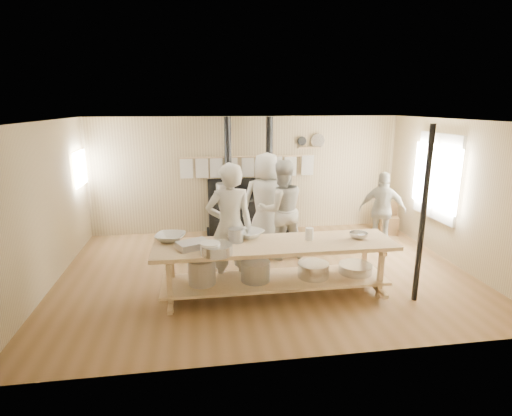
{
  "coord_description": "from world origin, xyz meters",
  "views": [
    {
      "loc": [
        -1.11,
        -6.41,
        2.84
      ],
      "look_at": [
        -0.13,
        0.2,
        1.11
      ],
      "focal_mm": 28.0,
      "sensor_mm": 36.0,
      "label": 1
    }
  ],
  "objects_px": {
    "cook_far_left": "(230,227)",
    "cook_by_window": "(274,202)",
    "chair": "(389,223)",
    "stove": "(249,212)",
    "prep_table": "(275,264)",
    "cook_left": "(281,210)",
    "cook_center": "(266,203)",
    "roasting_pan": "(193,245)",
    "cook_right": "(382,210)"
  },
  "relations": [
    {
      "from": "stove",
      "to": "cook_left",
      "type": "xyz_separation_m",
      "value": [
        0.42,
        -1.47,
        0.41
      ]
    },
    {
      "from": "cook_far_left",
      "to": "chair",
      "type": "relative_size",
      "value": 2.55
    },
    {
      "from": "cook_left",
      "to": "stove",
      "type": "bearing_deg",
      "value": -79.57
    },
    {
      "from": "cook_left",
      "to": "cook_center",
      "type": "bearing_deg",
      "value": -67.42
    },
    {
      "from": "cook_far_left",
      "to": "cook_right",
      "type": "bearing_deg",
      "value": -161.49
    },
    {
      "from": "cook_right",
      "to": "cook_by_window",
      "type": "bearing_deg",
      "value": -1.67
    },
    {
      "from": "chair",
      "to": "stove",
      "type": "bearing_deg",
      "value": -167.63
    },
    {
      "from": "stove",
      "to": "cook_center",
      "type": "distance_m",
      "value": 1.18
    },
    {
      "from": "cook_far_left",
      "to": "stove",
      "type": "bearing_deg",
      "value": -109.13
    },
    {
      "from": "cook_far_left",
      "to": "cook_right",
      "type": "height_order",
      "value": "cook_far_left"
    },
    {
      "from": "stove",
      "to": "chair",
      "type": "distance_m",
      "value": 3.2
    },
    {
      "from": "stove",
      "to": "chair",
      "type": "bearing_deg",
      "value": -6.86
    },
    {
      "from": "cook_far_left",
      "to": "chair",
      "type": "bearing_deg",
      "value": -154.78
    },
    {
      "from": "cook_center",
      "to": "roasting_pan",
      "type": "distance_m",
      "value": 2.44
    },
    {
      "from": "cook_by_window",
      "to": "prep_table",
      "type": "bearing_deg",
      "value": -79.7
    },
    {
      "from": "cook_by_window",
      "to": "chair",
      "type": "height_order",
      "value": "cook_by_window"
    },
    {
      "from": "cook_left",
      "to": "roasting_pan",
      "type": "bearing_deg",
      "value": 38.89
    },
    {
      "from": "cook_right",
      "to": "cook_by_window",
      "type": "height_order",
      "value": "cook_right"
    },
    {
      "from": "stove",
      "to": "roasting_pan",
      "type": "xyz_separation_m",
      "value": [
        -1.21,
        -3.06,
        0.38
      ]
    },
    {
      "from": "cook_center",
      "to": "cook_right",
      "type": "bearing_deg",
      "value": -170.76
    },
    {
      "from": "cook_left",
      "to": "cook_center",
      "type": "distance_m",
      "value": 0.46
    },
    {
      "from": "cook_center",
      "to": "cook_by_window",
      "type": "height_order",
      "value": "cook_center"
    },
    {
      "from": "stove",
      "to": "cook_by_window",
      "type": "xyz_separation_m",
      "value": [
        0.54,
        -0.17,
        0.26
      ]
    },
    {
      "from": "stove",
      "to": "roasting_pan",
      "type": "bearing_deg",
      "value": -111.52
    },
    {
      "from": "cook_by_window",
      "to": "cook_far_left",
      "type": "bearing_deg",
      "value": -94.49
    },
    {
      "from": "cook_far_left",
      "to": "cook_center",
      "type": "relative_size",
      "value": 1.02
    },
    {
      "from": "cook_by_window",
      "to": "roasting_pan",
      "type": "distance_m",
      "value": 3.38
    },
    {
      "from": "cook_center",
      "to": "roasting_pan",
      "type": "bearing_deg",
      "value": 67.67
    },
    {
      "from": "cook_far_left",
      "to": "roasting_pan",
      "type": "relative_size",
      "value": 4.59
    },
    {
      "from": "cook_by_window",
      "to": "chair",
      "type": "distance_m",
      "value": 2.68
    },
    {
      "from": "cook_far_left",
      "to": "cook_right",
      "type": "relative_size",
      "value": 1.29
    },
    {
      "from": "chair",
      "to": "roasting_pan",
      "type": "xyz_separation_m",
      "value": [
        -4.37,
        -2.68,
        0.67
      ]
    },
    {
      "from": "cook_by_window",
      "to": "chair",
      "type": "bearing_deg",
      "value": 16.46
    },
    {
      "from": "cook_far_left",
      "to": "cook_center",
      "type": "xyz_separation_m",
      "value": [
        0.84,
        1.58,
        -0.02
      ]
    },
    {
      "from": "cook_right",
      "to": "chair",
      "type": "relative_size",
      "value": 1.97
    },
    {
      "from": "prep_table",
      "to": "cook_left",
      "type": "bearing_deg",
      "value": 74.82
    },
    {
      "from": "prep_table",
      "to": "cook_right",
      "type": "height_order",
      "value": "cook_right"
    },
    {
      "from": "cook_center",
      "to": "roasting_pan",
      "type": "xyz_separation_m",
      "value": [
        -1.41,
        -2.0,
        -0.09
      ]
    },
    {
      "from": "chair",
      "to": "cook_right",
      "type": "bearing_deg",
      "value": -106.53
    },
    {
      "from": "cook_right",
      "to": "chair",
      "type": "xyz_separation_m",
      "value": [
        0.6,
        0.83,
        -0.55
      ]
    },
    {
      "from": "stove",
      "to": "cook_center",
      "type": "bearing_deg",
      "value": -79.16
    },
    {
      "from": "stove",
      "to": "cook_right",
      "type": "height_order",
      "value": "stove"
    },
    {
      "from": "prep_table",
      "to": "cook_center",
      "type": "distance_m",
      "value": 2.02
    },
    {
      "from": "cook_left",
      "to": "chair",
      "type": "xyz_separation_m",
      "value": [
        2.74,
        1.08,
        -0.7
      ]
    },
    {
      "from": "cook_right",
      "to": "cook_by_window",
      "type": "relative_size",
      "value": 1.0
    },
    {
      "from": "prep_table",
      "to": "cook_by_window",
      "type": "height_order",
      "value": "cook_by_window"
    },
    {
      "from": "cook_far_left",
      "to": "cook_by_window",
      "type": "height_order",
      "value": "cook_far_left"
    },
    {
      "from": "chair",
      "to": "cook_center",
      "type": "bearing_deg",
      "value": -147.81
    },
    {
      "from": "stove",
      "to": "cook_by_window",
      "type": "bearing_deg",
      "value": -17.19
    },
    {
      "from": "prep_table",
      "to": "chair",
      "type": "relative_size",
      "value": 4.55
    }
  ]
}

